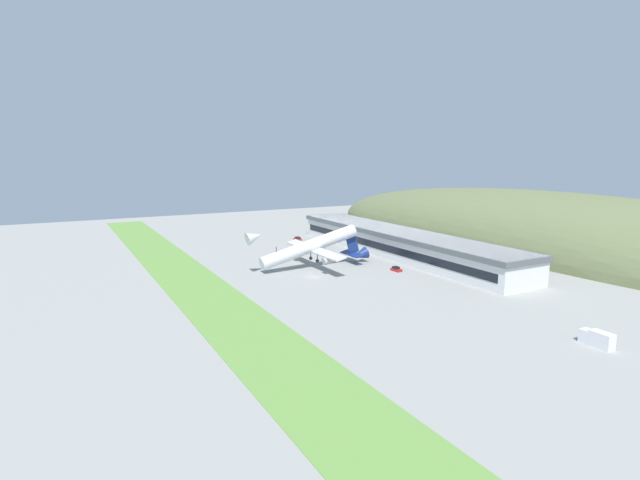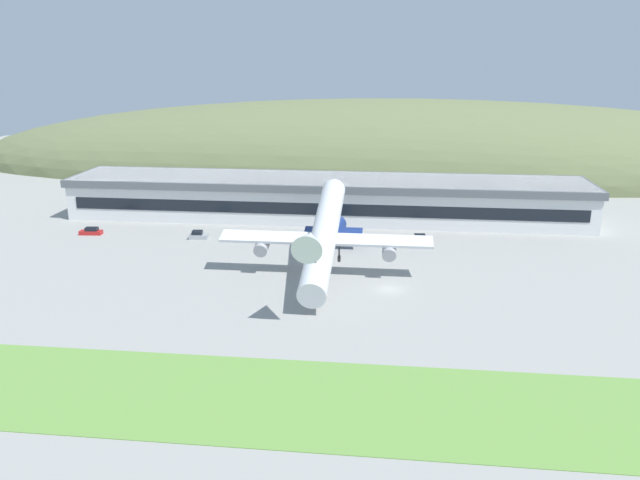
{
  "view_description": "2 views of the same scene",
  "coord_description": "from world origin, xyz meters",
  "views": [
    {
      "loc": [
        130.56,
        -68.2,
        37.03
      ],
      "look_at": [
        -13.17,
        9.47,
        8.61
      ],
      "focal_mm": 28.0,
      "sensor_mm": 36.0,
      "label": 1
    },
    {
      "loc": [
        -0.51,
        -92.2,
        35.42
      ],
      "look_at": [
        -11.88,
        7.25,
        5.53
      ],
      "focal_mm": 35.0,
      "sensor_mm": 36.0,
      "label": 2
    }
  ],
  "objects": [
    {
      "name": "traffic_cone_0",
      "position": [
        -15.41,
        13.87,
        0.28
      ],
      "size": [
        0.52,
        0.52,
        0.58
      ],
      "color": "orange",
      "rests_on": "ground_plane"
    },
    {
      "name": "ground_plane",
      "position": [
        0.0,
        0.0,
        0.0
      ],
      "size": [
        349.61,
        349.61,
        0.0
      ],
      "primitive_type": "plane",
      "color": "gray"
    },
    {
      "name": "service_car_0",
      "position": [
        5.8,
        26.87,
        0.61
      ],
      "size": [
        3.94,
        2.07,
        1.47
      ],
      "color": "#B21E1E",
      "rests_on": "ground_plane"
    },
    {
      "name": "service_car_1",
      "position": [
        -38.28,
        23.75,
        0.7
      ],
      "size": [
        3.82,
        2.12,
        1.69
      ],
      "color": "#999EA3",
      "rests_on": "ground_plane"
    },
    {
      "name": "terminal_building",
      "position": [
        -14.6,
        43.37,
        5.14
      ],
      "size": [
        114.65,
        18.64,
        9.07
      ],
      "color": "silver",
      "rests_on": "ground_plane"
    },
    {
      "name": "hill_backdrop",
      "position": [
        1.95,
        105.86,
        0.0
      ],
      "size": [
        285.71,
        73.64,
        44.51
      ],
      "primitive_type": "ellipsoid",
      "color": "#667047",
      "rests_on": "ground_plane"
    },
    {
      "name": "grass_strip_foreground",
      "position": [
        0.0,
        -34.15,
        0.04
      ],
      "size": [
        314.65,
        17.81,
        0.08
      ],
      "primitive_type": "cube",
      "color": "#669342",
      "rests_on": "ground_plane"
    },
    {
      "name": "service_car_2",
      "position": [
        -61.0,
        24.3,
        0.62
      ],
      "size": [
        4.59,
        2.07,
        1.49
      ],
      "color": "#B21E1E",
      "rests_on": "ground_plane"
    },
    {
      "name": "cargo_airplane",
      "position": [
        -10.85,
        5.34,
        6.96
      ],
      "size": [
        35.24,
        44.19,
        14.55
      ],
      "color": "silver"
    }
  ]
}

